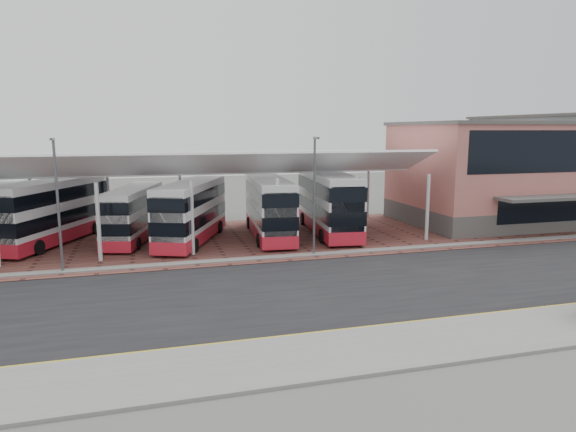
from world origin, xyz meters
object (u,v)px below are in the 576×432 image
object	(u,v)px
bus_2	(134,214)
bus_5	(328,203)
terminal	(503,172)
bus_1	(52,212)
bus_3	(192,212)
bus_4	(269,208)

from	to	relation	value
bus_2	bus_5	xyz separation A→B (m)	(15.48, -1.20, 0.44)
terminal	bus_1	world-z (taller)	terminal
terminal	bus_5	distance (m)	17.57
bus_2	bus_3	world-z (taller)	bus_3
bus_4	bus_1	bearing A→B (deg)	178.19
bus_3	bus_2	bearing A→B (deg)	-177.91
terminal	bus_4	xyz separation A→B (m)	(-22.50, -0.87, -2.28)
bus_2	bus_4	distance (m)	10.51
terminal	bus_2	distance (m)	33.02
bus_3	bus_4	world-z (taller)	bus_4
bus_4	bus_2	bearing A→B (deg)	177.87
bus_4	terminal	bearing A→B (deg)	7.74
bus_2	bus_1	bearing A→B (deg)	-171.59
bus_1	bus_2	world-z (taller)	bus_1
bus_2	bus_3	xyz separation A→B (m)	(4.27, -1.57, 0.24)
bus_3	bus_5	size ratio (longest dim) A/B	0.91
terminal	bus_2	xyz separation A→B (m)	(-32.91, 0.52, -2.56)
bus_2	bus_3	distance (m)	4.56
terminal	bus_2	size ratio (longest dim) A/B	1.81
bus_1	bus_2	distance (m)	5.95
bus_4	bus_5	world-z (taller)	bus_5
terminal	bus_3	xyz separation A→B (m)	(-28.64, -1.05, -2.33)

